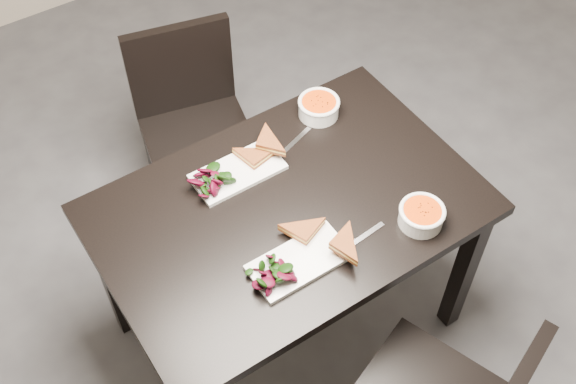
# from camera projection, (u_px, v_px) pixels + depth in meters

# --- Properties ---
(ground) EXTENTS (5.00, 5.00, 0.00)m
(ground) POSITION_uv_depth(u_px,v_px,m) (346.00, 300.00, 2.88)
(ground) COLOR #47474C
(ground) RESTS_ON ground
(table) EXTENTS (1.20, 0.80, 0.75)m
(table) POSITION_uv_depth(u_px,v_px,m) (288.00, 224.00, 2.31)
(table) COLOR black
(table) RESTS_ON ground
(chair_far) EXTENTS (0.51, 0.51, 0.85)m
(chair_far) POSITION_uv_depth(u_px,v_px,m) (192.00, 116.00, 2.86)
(chair_far) COLOR black
(chair_far) RESTS_ON ground
(plate_near) EXTENTS (0.30, 0.15, 0.02)m
(plate_near) POSITION_uv_depth(u_px,v_px,m) (300.00, 261.00, 2.10)
(plate_near) COLOR white
(plate_near) RESTS_ON table
(sandwich_near) EXTENTS (0.18, 0.16, 0.05)m
(sandwich_near) POSITION_uv_depth(u_px,v_px,m) (315.00, 242.00, 2.10)
(sandwich_near) COLOR #9C4A20
(sandwich_near) RESTS_ON plate_near
(salad_near) EXTENTS (0.09, 0.08, 0.04)m
(salad_near) POSITION_uv_depth(u_px,v_px,m) (271.00, 272.00, 2.04)
(salad_near) COLOR black
(salad_near) RESTS_ON plate_near
(soup_bowl_near) EXTENTS (0.14, 0.14, 0.06)m
(soup_bowl_near) POSITION_uv_depth(u_px,v_px,m) (422.00, 215.00, 2.17)
(soup_bowl_near) COLOR white
(soup_bowl_near) RESTS_ON table
(cutlery_near) EXTENTS (0.18, 0.03, 0.00)m
(cutlery_near) POSITION_uv_depth(u_px,v_px,m) (361.00, 238.00, 2.16)
(cutlery_near) COLOR silver
(cutlery_near) RESTS_ON table
(plate_far) EXTENTS (0.30, 0.15, 0.01)m
(plate_far) POSITION_uv_depth(u_px,v_px,m) (238.00, 172.00, 2.32)
(plate_far) COLOR white
(plate_far) RESTS_ON table
(sandwich_far) EXTENTS (0.17, 0.14, 0.05)m
(sandwich_far) POSITION_uv_depth(u_px,v_px,m) (257.00, 160.00, 2.31)
(sandwich_far) COLOR #9C4A20
(sandwich_far) RESTS_ON plate_far
(salad_far) EXTENTS (0.09, 0.08, 0.04)m
(salad_far) POSITION_uv_depth(u_px,v_px,m) (211.00, 179.00, 2.26)
(salad_far) COLOR black
(salad_far) RESTS_ON plate_far
(soup_bowl_far) EXTENTS (0.15, 0.15, 0.07)m
(soup_bowl_far) POSITION_uv_depth(u_px,v_px,m) (319.00, 107.00, 2.46)
(soup_bowl_far) COLOR white
(soup_bowl_far) RESTS_ON table
(cutlery_far) EXTENTS (0.18, 0.07, 0.00)m
(cutlery_far) POSITION_uv_depth(u_px,v_px,m) (293.00, 143.00, 2.40)
(cutlery_far) COLOR silver
(cutlery_far) RESTS_ON table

